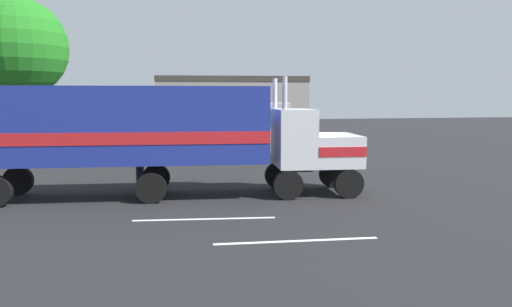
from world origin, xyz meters
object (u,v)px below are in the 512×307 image
at_px(semi_truck, 156,130).
at_px(tree_left, 16,54).
at_px(tree_center, 17,48).
at_px(person_bystander, 140,166).
at_px(parked_bus, 197,125).

relative_size(semi_truck, tree_left, 1.43).
bearing_deg(tree_center, person_bystander, -54.54).
xyz_separation_m(semi_truck, tree_left, (-10.24, 21.44, 4.44)).
height_order(tree_left, tree_center, tree_left).
distance_m(person_bystander, tree_center, 13.39).
bearing_deg(parked_bus, person_bystander, -110.09).
bearing_deg(tree_left, parked_bus, -40.98).
bearing_deg(parked_bus, tree_left, 139.02).
relative_size(person_bystander, tree_left, 0.16).
relative_size(tree_left, tree_center, 1.06).
bearing_deg(parked_bus, tree_center, 171.25).
xyz_separation_m(semi_truck, parked_bus, (2.35, 10.50, -0.46)).
distance_m(tree_left, tree_center, 9.72).
bearing_deg(tree_center, tree_left, 104.96).
height_order(person_bystander, tree_center, tree_center).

